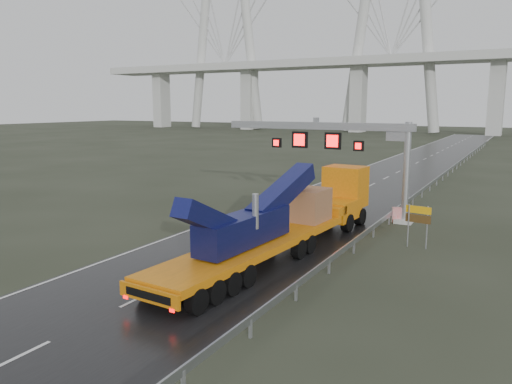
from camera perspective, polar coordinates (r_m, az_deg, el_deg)
The scene contains 7 objects.
ground at distance 24.29m, azimuth -9.88°, elevation -10.29°, with size 400.00×400.00×0.00m, color #282C1F.
road at distance 60.05m, azimuth 14.64°, elevation 1.57°, with size 11.00×200.00×0.02m, color black.
guardrail at distance 49.02m, azimuth 18.68°, elevation 0.38°, with size 0.20×140.00×1.40m, color gray, non-canonical shape.
sign_gantry at distance 37.86m, azimuth 9.80°, elevation 5.61°, with size 14.90×1.20×7.42m.
heavy_haul_truck at distance 29.71m, azimuth 4.57°, elevation -2.64°, with size 4.42×21.02×4.90m.
exit_sign_pair at distance 30.77m, azimuth 18.03°, elevation -2.86°, with size 1.49×0.28×2.57m.
striped_barrier at distance 37.25m, azimuth 15.78°, elevation -2.54°, with size 0.66×0.36×1.12m, color red.
Camera 1 is at (14.42, -17.71, 8.29)m, focal length 35.00 mm.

